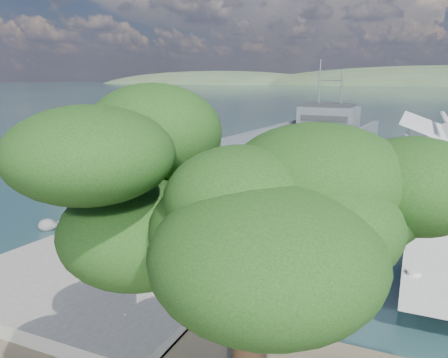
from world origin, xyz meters
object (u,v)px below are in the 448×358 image
overhang_tree (233,192)px  landing_craft (297,156)px  military_truck (216,188)px  pier (441,166)px  soldier (102,207)px

overhang_tree → landing_craft: bearing=102.1°
military_truck → overhang_tree: 15.78m
pier → landing_craft: 12.64m
landing_craft → soldier: (-4.91, -22.40, 0.50)m
landing_craft → military_truck: 19.16m
pier → overhang_tree: size_ratio=5.31×
military_truck → soldier: size_ratio=4.15×
soldier → overhang_tree: bearing=-83.4°
pier → overhang_tree: (-5.08, -29.41, 4.43)m
landing_craft → overhang_tree: size_ratio=4.55×
pier → landing_craft: size_ratio=1.17×
military_truck → overhang_tree: (6.74, -13.75, 3.82)m
pier → soldier: bearing=-132.0°
pier → overhang_tree: overhang_tree is taller
landing_craft → soldier: 22.94m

